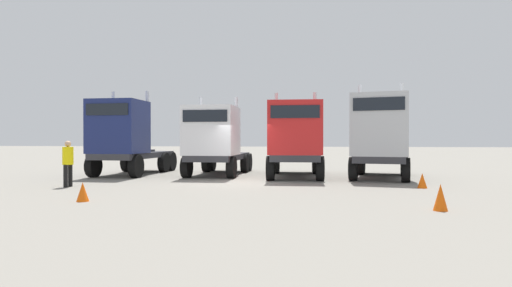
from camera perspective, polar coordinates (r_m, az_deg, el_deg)
ground at (r=17.95m, az=-2.02°, el=-5.32°), size 200.00×200.00×0.00m
semi_truck_navy at (r=22.03m, az=-17.64°, el=0.81°), size 2.64×6.03×4.37m
semi_truck_white at (r=20.88m, az=-5.71°, el=0.49°), size 2.67×6.03×4.05m
semi_truck_red at (r=19.69m, az=5.44°, el=0.70°), size 2.94×6.41×4.16m
semi_truck_silver at (r=19.81m, az=16.73°, el=0.95°), size 3.42×6.17×4.46m
visitor_in_hivis at (r=17.51m, az=-24.52°, el=-2.10°), size 0.41×0.45×1.78m
traffic_cone_near at (r=11.63m, az=24.10°, el=-6.80°), size 0.36×0.36×0.69m
traffic_cone_mid at (r=16.81m, az=21.96°, el=-4.77°), size 0.36×0.36×0.57m
traffic_cone_far at (r=13.26m, az=-22.80°, el=-6.17°), size 0.36×0.36×0.57m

